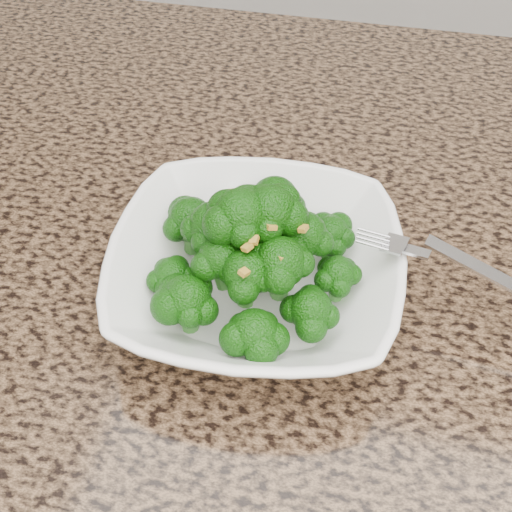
# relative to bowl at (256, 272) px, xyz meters

# --- Properties ---
(cabinet) EXTENTS (1.55, 0.95, 0.87)m
(cabinet) POSITION_rel_bowl_xyz_m (0.12, 0.03, -0.50)
(cabinet) COLOR #392617
(cabinet) RESTS_ON ground
(granite_counter) EXTENTS (1.64, 1.04, 0.03)m
(granite_counter) POSITION_rel_bowl_xyz_m (0.12, 0.03, -0.05)
(granite_counter) COLOR brown
(granite_counter) RESTS_ON cabinet
(bowl) EXTENTS (0.27, 0.27, 0.06)m
(bowl) POSITION_rel_bowl_xyz_m (0.00, 0.00, 0.00)
(bowl) COLOR white
(bowl) RESTS_ON granite_counter
(broccoli_pile) EXTENTS (0.22, 0.22, 0.08)m
(broccoli_pile) POSITION_rel_bowl_xyz_m (0.00, 0.00, 0.07)
(broccoli_pile) COLOR #114C08
(broccoli_pile) RESTS_ON bowl
(garlic_topping) EXTENTS (0.13, 0.13, 0.01)m
(garlic_topping) POSITION_rel_bowl_xyz_m (0.00, 0.00, 0.11)
(garlic_topping) COLOR gold
(garlic_topping) RESTS_ON broccoli_pile
(fork) EXTENTS (0.18, 0.08, 0.01)m
(fork) POSITION_rel_bowl_xyz_m (0.13, 0.02, 0.04)
(fork) COLOR silver
(fork) RESTS_ON bowl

